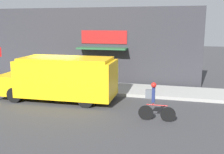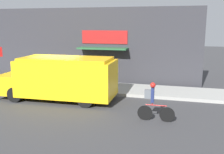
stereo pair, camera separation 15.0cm
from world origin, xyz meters
TOP-DOWN VIEW (x-y plane):
  - ground_plane at (0.00, 0.00)m, footprint 70.00×70.00m
  - sidewalk at (0.00, 1.26)m, footprint 28.00×2.53m
  - storefront at (0.05, 2.95)m, footprint 15.85×1.05m
  - school_bus at (0.75, -1.38)m, footprint 6.11×2.66m
  - cyclist at (5.66, -3.17)m, footprint 1.51×0.22m
  - trash_bin at (-0.90, 2.11)m, footprint 0.47×0.47m

SIDE VIEW (x-z plane):
  - ground_plane at x=0.00m, z-range 0.00..0.00m
  - sidewalk at x=0.00m, z-range 0.00..0.17m
  - trash_bin at x=-0.90m, z-range 0.17..0.96m
  - cyclist at x=5.66m, z-range 0.00..1.60m
  - school_bus at x=0.75m, z-range 0.06..2.27m
  - storefront at x=0.05m, z-range 0.00..4.90m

